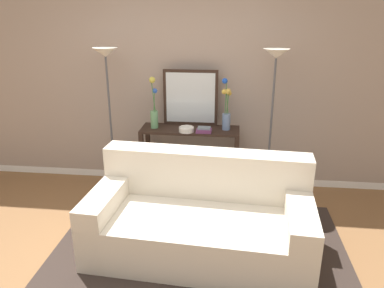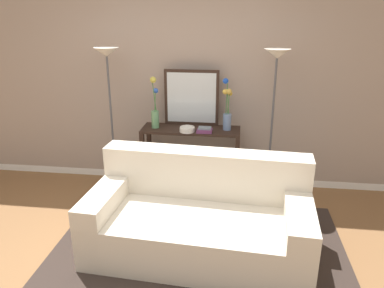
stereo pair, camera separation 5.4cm
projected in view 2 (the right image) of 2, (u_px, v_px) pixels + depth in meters
The scene contains 13 objects.
ground_plane at pixel (135, 282), 3.15m from camera, with size 16.00×16.00×0.02m, color brown.
back_wall at pixel (175, 68), 4.58m from camera, with size 12.00×0.15×2.92m.
area_rug at pixel (197, 258), 3.42m from camera, with size 2.73×2.16×0.01m.
couch at pixel (200, 220), 3.47m from camera, with size 2.04×1.12×0.88m.
console_table at pixel (191, 149), 4.51m from camera, with size 1.16×0.39×0.82m.
floor_lamp_left at pixel (109, 81), 4.26m from camera, with size 0.28×0.28×1.75m.
floor_lamp_right at pixel (275, 84), 4.03m from camera, with size 0.28×0.28×1.75m.
wall_mirror at pixel (191, 98), 4.46m from camera, with size 0.65×0.02×0.67m.
vase_tall_flowers at pixel (155, 108), 4.37m from camera, with size 0.09×0.13×0.61m.
vase_short_flowers at pixel (227, 110), 4.31m from camera, with size 0.11×0.12×0.60m.
fruit_bowl at pixel (187, 129), 4.30m from camera, with size 0.18×0.18×0.06m.
book_stack at pixel (205, 130), 4.28m from camera, with size 0.18×0.13×0.06m.
book_row_under_console at pixel (171, 185), 4.71m from camera, with size 0.44×0.18×0.13m.
Camera 2 is at (0.80, -2.49, 2.15)m, focal length 35.16 mm.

